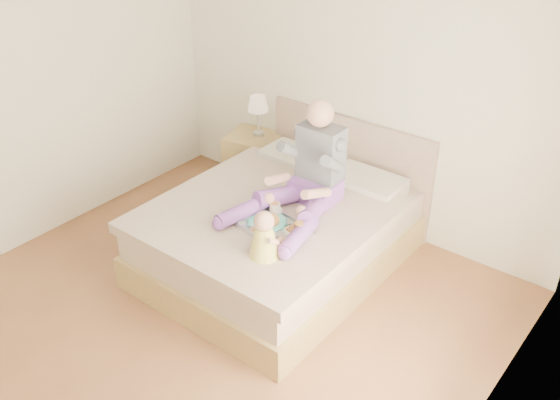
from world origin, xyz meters
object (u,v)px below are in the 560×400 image
Objects in this scene: nightstand at (254,163)px; tray at (276,226)px; baby at (265,238)px; bed at (284,229)px; adult at (307,177)px.

tray reaches higher than nightstand.
tray is 0.35m from baby.
bed is at bearing -51.55° from nightstand.
adult reaches higher than baby.
adult is (1.19, -0.75, 0.56)m from nightstand.
bed is 2.08× the size of adult.
nightstand is 1.74m from tray.
bed reaches higher than tray.
baby is (1.37, -1.49, 0.45)m from nightstand.
bed is at bearing -167.29° from adult.
adult is 0.49m from tray.
bed is 0.59m from adult.
baby is at bearing -60.31° from nightstand.
baby reaches higher than tray.
nightstand is (-1.00, 0.80, -0.01)m from bed.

